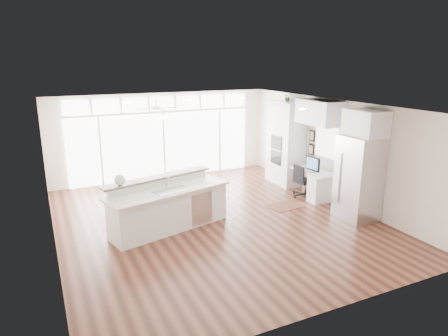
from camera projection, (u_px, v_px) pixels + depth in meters
name	position (u px, v px, depth m)	size (l,w,h in m)	color
floor	(214.00, 220.00, 9.50)	(7.00, 8.00, 0.02)	#3C1B12
ceiling	(214.00, 106.00, 8.79)	(7.00, 8.00, 0.02)	silver
wall_back	(163.00, 136.00, 12.63)	(7.00, 0.04, 2.70)	silver
wall_front	(329.00, 230.00, 5.66)	(7.00, 0.04, 2.70)	silver
wall_left	(49.00, 185.00, 7.69)	(0.04, 8.00, 2.70)	silver
wall_right	(334.00, 151.00, 10.59)	(0.04, 8.00, 2.70)	silver
glass_wall	(164.00, 145.00, 12.65)	(5.80, 0.06, 2.08)	white
transom_row	(162.00, 103.00, 12.30)	(5.90, 0.06, 0.40)	white
desk_window	(326.00, 141.00, 10.78)	(0.04, 0.85, 0.85)	white
ceiling_fan	(156.00, 104.00, 11.08)	(1.16, 1.16, 0.32)	silver
recessed_lights	(210.00, 106.00, 8.97)	(3.40, 3.00, 0.02)	white
oven_cabinet	(286.00, 143.00, 12.05)	(0.64, 1.20, 2.50)	white
desk_nook	(314.00, 184.00, 10.96)	(0.72, 1.30, 0.76)	white
upper_cabinets	(320.00, 112.00, 10.45)	(0.64, 1.30, 0.64)	white
refrigerator	(359.00, 178.00, 9.35)	(0.76, 0.90, 2.00)	silver
fridge_cabinet	(366.00, 123.00, 9.03)	(0.64, 0.90, 0.60)	white
framed_photos	(312.00, 143.00, 11.36)	(0.06, 0.22, 0.80)	black
kitchen_island	(170.00, 205.00, 8.87)	(2.83, 1.07, 1.13)	white
rug	(285.00, 206.00, 10.38)	(0.87, 0.63, 0.01)	#361A11
office_chair	(304.00, 181.00, 11.00)	(0.47, 0.43, 0.90)	black
fishbowl	(120.00, 180.00, 8.40)	(0.24, 0.24, 0.24)	white
monitor	(313.00, 164.00, 10.77)	(0.09, 0.52, 0.43)	black
keyboard	(307.00, 172.00, 10.75)	(0.12, 0.31, 0.02)	silver
potted_plant	(287.00, 98.00, 11.69)	(0.24, 0.27, 0.21)	#265A26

